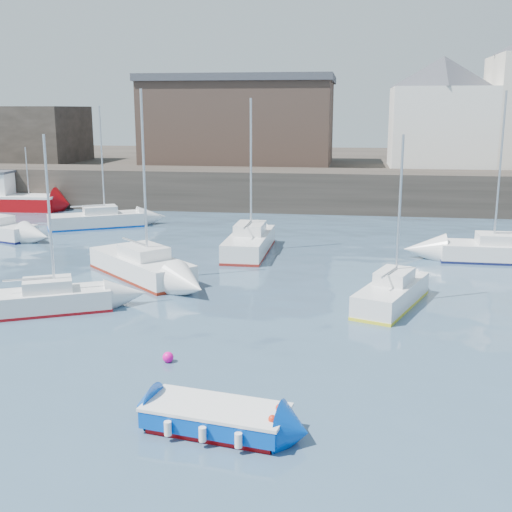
# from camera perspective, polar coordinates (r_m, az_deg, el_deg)

# --- Properties ---
(water) EXTENTS (220.00, 220.00, 0.00)m
(water) POSITION_cam_1_polar(r_m,az_deg,el_deg) (16.46, -6.34, -14.48)
(water) COLOR #2D4760
(water) RESTS_ON ground
(quay_wall) EXTENTS (90.00, 5.00, 3.00)m
(quay_wall) POSITION_cam_1_polar(r_m,az_deg,el_deg) (49.62, 3.92, 5.89)
(quay_wall) COLOR #28231E
(quay_wall) RESTS_ON ground
(land_strip) EXTENTS (90.00, 32.00, 2.80)m
(land_strip) POSITION_cam_1_polar(r_m,az_deg,el_deg) (67.49, 5.16, 7.64)
(land_strip) COLOR #28231E
(land_strip) RESTS_ON ground
(bldg_east_d) EXTENTS (11.14, 11.14, 8.95)m
(bldg_east_d) POSITION_cam_1_polar(r_m,az_deg,el_deg) (56.06, 16.12, 12.24)
(bldg_east_d) COLOR white
(bldg_east_d) RESTS_ON land_strip
(warehouse) EXTENTS (16.40, 10.40, 7.60)m
(warehouse) POSITION_cam_1_polar(r_m,az_deg,el_deg) (57.96, -1.40, 11.99)
(warehouse) COLOR #3D2D26
(warehouse) RESTS_ON land_strip
(bldg_west) EXTENTS (14.00, 8.00, 5.00)m
(bldg_west) POSITION_cam_1_polar(r_m,az_deg,el_deg) (64.56, -21.49, 10.04)
(bldg_west) COLOR #353028
(bldg_west) RESTS_ON land_strip
(blue_dinghy) EXTENTS (3.66, 2.10, 0.66)m
(blue_dinghy) POSITION_cam_1_polar(r_m,az_deg,el_deg) (15.84, -3.58, -14.09)
(blue_dinghy) COLOR #96050A
(blue_dinghy) RESTS_ON ground
(fishing_boat) EXTENTS (7.32, 3.04, 4.77)m
(fishing_boat) POSITION_cam_1_polar(r_m,az_deg,el_deg) (52.86, -21.08, 4.85)
(fishing_boat) COLOR #96050A
(fishing_boat) RESTS_ON ground
(sailboat_a) EXTENTS (5.33, 3.73, 6.68)m
(sailboat_a) POSITION_cam_1_polar(r_m,az_deg,el_deg) (25.72, -18.45, -3.75)
(sailboat_a) COLOR white
(sailboat_a) RESTS_ON ground
(sailboat_b) EXTENTS (6.19, 6.00, 8.41)m
(sailboat_b) POSITION_cam_1_polar(r_m,az_deg,el_deg) (29.96, -10.17, -0.81)
(sailboat_b) COLOR white
(sailboat_b) RESTS_ON ground
(sailboat_c) EXTENTS (3.31, 5.27, 6.63)m
(sailboat_c) POSITION_cam_1_polar(r_m,az_deg,el_deg) (25.75, 11.99, -3.25)
(sailboat_c) COLOR white
(sailboat_c) RESTS_ON ground
(sailboat_d) EXTENTS (6.64, 2.22, 8.43)m
(sailboat_d) POSITION_cam_1_polar(r_m,az_deg,el_deg) (34.91, 21.31, 0.39)
(sailboat_d) COLOR white
(sailboat_d) RESTS_ON ground
(sailboat_f) EXTENTS (2.04, 6.26, 8.12)m
(sailboat_f) POSITION_cam_1_polar(r_m,az_deg,el_deg) (34.41, -0.60, 1.21)
(sailboat_f) COLOR white
(sailboat_f) RESTS_ON ground
(sailboat_h) EXTENTS (6.21, 4.63, 7.77)m
(sailboat_h) POSITION_cam_1_polar(r_m,az_deg,el_deg) (43.21, -14.00, 3.15)
(sailboat_h) COLOR white
(sailboat_h) RESTS_ON ground
(buoy_near) EXTENTS (0.34, 0.34, 0.34)m
(buoy_near) POSITION_cam_1_polar(r_m,az_deg,el_deg) (20.07, -7.81, -9.31)
(buoy_near) COLOR #FF0694
(buoy_near) RESTS_ON ground
(buoy_far) EXTENTS (0.38, 0.38, 0.38)m
(buoy_far) POSITION_cam_1_polar(r_m,az_deg,el_deg) (34.20, 0.40, 0.16)
(buoy_far) COLOR #FF0694
(buoy_far) RESTS_ON ground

